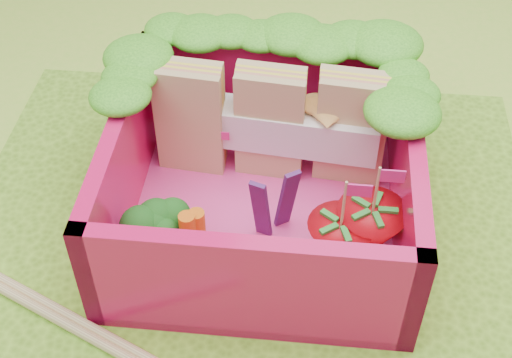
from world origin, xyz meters
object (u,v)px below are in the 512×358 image
at_px(sandwich_stack, 271,123).
at_px(strawberry_right, 369,234).
at_px(bento_box, 264,175).
at_px(strawberry_left, 339,246).
at_px(broccoli, 156,226).

xyz_separation_m(sandwich_stack, strawberry_right, (0.46, -0.52, -0.12)).
xyz_separation_m(bento_box, sandwich_stack, (0.01, 0.30, 0.05)).
height_order(sandwich_stack, strawberry_left, sandwich_stack).
height_order(bento_box, strawberry_left, strawberry_left).
bearing_deg(strawberry_right, bento_box, 154.00).
xyz_separation_m(broccoli, strawberry_right, (0.88, 0.07, -0.03)).
bearing_deg(sandwich_stack, broccoli, -125.84).
bearing_deg(strawberry_right, broccoli, -175.52).
bearing_deg(sandwich_stack, strawberry_left, -60.95).
height_order(sandwich_stack, strawberry_right, sandwich_stack).
distance_m(sandwich_stack, strawberry_right, 0.70).
relative_size(broccoli, strawberry_left, 0.63).
xyz_separation_m(broccoli, strawberry_left, (0.76, -0.00, -0.04)).
xyz_separation_m(strawberry_left, strawberry_right, (0.12, 0.07, 0.01)).
bearing_deg(strawberry_left, broccoli, 179.81).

